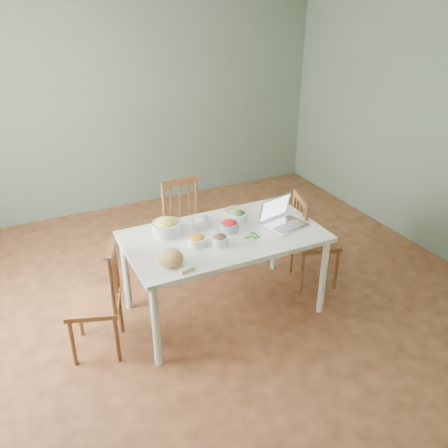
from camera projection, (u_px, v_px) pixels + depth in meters
name	position (u px, v px, depth m)	size (l,w,h in m)	color
floor	(221.00, 299.00, 4.57)	(5.00, 5.00, 0.00)	#472312
wall_back	(133.00, 103.00, 5.95)	(5.00, 0.00, 2.70)	slate
wall_right	(439.00, 129.00, 4.93)	(0.00, 5.00, 2.70)	slate
dining_table	(224.00, 273.00, 4.25)	(1.67, 0.94, 0.79)	white
chair_far	(188.00, 228.00, 4.85)	(0.42, 0.40, 0.94)	brown
chair_left	(94.00, 301.00, 3.75)	(0.42, 0.40, 0.95)	brown
chair_right	(315.00, 239.00, 4.64)	(0.42, 0.40, 0.95)	brown
bread_boule	(170.00, 258.00, 3.61)	(0.20, 0.20, 0.13)	tan
butter_stick	(188.00, 270.00, 3.55)	(0.12, 0.03, 0.03)	beige
bowl_squash	(167.00, 226.00, 4.05)	(0.25, 0.25, 0.15)	yellow
bowl_carrot	(197.00, 240.00, 3.89)	(0.16, 0.16, 0.09)	orange
bowl_onion	(202.00, 221.00, 4.19)	(0.17, 0.17, 0.09)	beige
bowl_mushroom	(220.00, 240.00, 3.88)	(0.14, 0.14, 0.09)	black
bowl_redpep	(230.00, 226.00, 4.11)	(0.16, 0.16, 0.10)	red
bowl_broccoli	(238.00, 215.00, 4.29)	(0.15, 0.15, 0.10)	#175617
flatbread	(236.00, 211.00, 4.46)	(0.22, 0.22, 0.02)	beige
basil_bunch	(251.00, 236.00, 4.03)	(0.17, 0.17, 0.02)	#217716
laptop	(287.00, 214.00, 4.15)	(0.35, 0.29, 0.24)	silver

